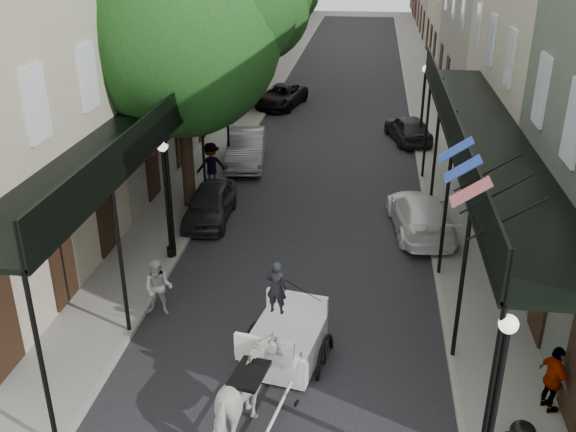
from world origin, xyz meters
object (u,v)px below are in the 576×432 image
(car_left_mid, at_px, (246,148))
(car_left_far, at_px, (281,96))
(car_right_near, at_px, (420,214))
(tree_far, at_px, (262,0))
(lamppost_left, at_px, (167,198))
(horse, at_px, (248,396))
(car_left_near, at_px, (210,204))
(carriage, at_px, (291,311))
(pedestrian_walking, at_px, (159,288))
(pedestrian_sidewalk_left, at_px, (211,165))
(car_right_far, at_px, (408,128))
(lamppost_right_far, at_px, (423,105))
(tree_near, at_px, (192,24))
(lamppost_right_near, at_px, (495,405))
(pedestrian_sidewalk_right, at_px, (554,379))

(car_left_mid, height_order, car_left_far, car_left_mid)
(car_right_near, bearing_deg, tree_far, -70.09)
(lamppost_left, xyz_separation_m, horse, (3.73, -7.00, -1.14))
(lamppost_left, height_order, horse, lamppost_left)
(car_left_near, bearing_deg, lamppost_left, -101.35)
(carriage, distance_m, pedestrian_walking, 3.86)
(pedestrian_sidewalk_left, height_order, car_right_far, pedestrian_sidewalk_left)
(car_left_far, bearing_deg, lamppost_right_far, -29.83)
(tree_near, relative_size, car_right_near, 2.18)
(lamppost_right_near, xyz_separation_m, pedestrian_walking, (-7.60, 5.00, -1.26))
(carriage, distance_m, car_right_near, 8.03)
(tree_far, xyz_separation_m, car_right_near, (7.85, -15.18, -5.19))
(carriage, distance_m, pedestrian_sidewalk_left, 10.87)
(car_left_far, distance_m, car_right_far, 8.91)
(lamppost_left, relative_size, horse, 1.73)
(pedestrian_sidewalk_right, distance_m, car_left_near, 12.78)
(lamppost_left, distance_m, pedestrian_sidewalk_right, 11.46)
(car_right_near, height_order, car_right_far, car_right_far)
(lamppost_left, distance_m, car_left_far, 18.73)
(lamppost_right_near, distance_m, car_left_mid, 18.55)
(horse, height_order, car_right_near, horse)
(lamppost_right_far, xyz_separation_m, car_right_far, (-0.50, 1.00, -1.40))
(pedestrian_sidewalk_right, bearing_deg, tree_near, 24.20)
(pedestrian_sidewalk_right, bearing_deg, pedestrian_sidewalk_left, 20.00)
(car_right_near, bearing_deg, pedestrian_sidewalk_right, 96.84)
(lamppost_right_far, distance_m, car_left_mid, 8.27)
(car_left_near, height_order, car_right_far, car_right_far)
(car_right_near, bearing_deg, pedestrian_sidewalk_left, -26.76)
(horse, xyz_separation_m, pedestrian_sidewalk_left, (-3.83, 12.74, 0.12))
(tree_far, bearing_deg, horse, -81.24)
(horse, xyz_separation_m, car_left_near, (-3.23, 10.00, -0.29))
(lamppost_right_far, relative_size, pedestrian_sidewalk_right, 2.40)
(horse, distance_m, pedestrian_sidewalk_left, 13.30)
(pedestrian_sidewalk_left, distance_m, car_left_far, 12.96)
(car_right_far, bearing_deg, car_left_far, -54.09)
(tree_near, height_order, pedestrian_sidewalk_left, tree_near)
(horse, relative_size, pedestrian_sidewalk_right, 1.38)
(carriage, xyz_separation_m, car_right_near, (3.46, 7.23, -0.53))
(lamppost_right_near, relative_size, lamppost_right_far, 1.00)
(tree_far, height_order, car_left_near, tree_far)
(lamppost_right_near, relative_size, car_left_near, 1.02)
(car_left_near, bearing_deg, pedestrian_sidewalk_left, 100.47)
(pedestrian_walking, xyz_separation_m, car_left_near, (-0.10, 6.00, -0.17))
(pedestrian_sidewalk_left, xyz_separation_m, car_left_far, (0.92, 12.92, -0.42))
(carriage, bearing_deg, pedestrian_sidewalk_left, 123.88)
(tree_near, distance_m, carriage, 10.85)
(carriage, bearing_deg, pedestrian_walking, 171.74)
(pedestrian_sidewalk_right, bearing_deg, car_left_near, 26.08)
(tree_near, distance_m, pedestrian_walking, 9.19)
(tree_far, distance_m, pedestrian_sidewalk_right, 26.33)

